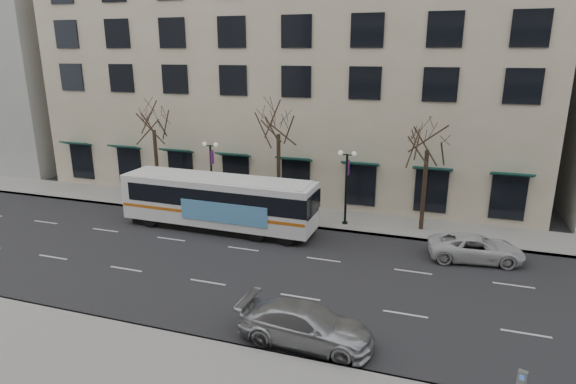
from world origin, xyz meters
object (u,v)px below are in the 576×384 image
at_px(pay_station, 522,381).
at_px(tree_far_right, 429,135).
at_px(lamp_post_right, 346,184).
at_px(city_bus, 219,201).
at_px(tree_far_left, 153,117).
at_px(silver_car, 306,325).
at_px(lamp_post_left, 212,173).
at_px(white_pickup, 476,248).
at_px(tree_far_mid, 278,120).

bearing_deg(pay_station, tree_far_right, 123.25).
bearing_deg(lamp_post_right, tree_far_right, 6.85).
xyz_separation_m(tree_far_right, city_bus, (-12.83, -3.81, -4.47)).
xyz_separation_m(tree_far_left, pay_station, (24.11, -16.10, -5.58)).
relative_size(lamp_post_right, silver_car, 0.93).
height_order(tree_far_left, city_bus, tree_far_left).
distance_m(tree_far_left, lamp_post_right, 15.48).
distance_m(lamp_post_left, white_pickup, 18.62).
distance_m(tree_far_mid, lamp_post_right, 6.41).
bearing_deg(lamp_post_right, white_pickup, -21.15).
bearing_deg(white_pickup, silver_car, 139.62).
bearing_deg(silver_car, tree_far_mid, 26.11).
height_order(lamp_post_left, silver_car, lamp_post_left).
bearing_deg(lamp_post_right, lamp_post_left, 180.00).
height_order(lamp_post_left, pay_station, lamp_post_left).
height_order(tree_far_left, white_pickup, tree_far_left).
xyz_separation_m(tree_far_mid, lamp_post_left, (-4.99, -0.60, -3.96)).
bearing_deg(city_bus, pay_station, -34.70).
relative_size(lamp_post_left, white_pickup, 1.00).
relative_size(lamp_post_left, lamp_post_right, 1.00).
bearing_deg(white_pickup, lamp_post_left, 72.18).
height_order(tree_far_mid, lamp_post_left, tree_far_mid).
bearing_deg(city_bus, tree_far_right, 17.82).
relative_size(lamp_post_left, silver_car, 0.93).
relative_size(tree_far_mid, silver_car, 1.53).
bearing_deg(tree_far_mid, silver_car, -66.65).
distance_m(tree_far_mid, city_bus, 6.86).
height_order(tree_far_right, white_pickup, tree_far_right).
height_order(city_bus, white_pickup, city_bus).
bearing_deg(white_pickup, city_bus, 82.21).
height_order(tree_far_right, lamp_post_right, tree_far_right).
bearing_deg(tree_far_left, lamp_post_left, -6.83).
height_order(tree_far_right, lamp_post_left, tree_far_right).
bearing_deg(white_pickup, pay_station, 176.19).
xyz_separation_m(tree_far_mid, silver_car, (6.32, -14.63, -6.10)).
relative_size(city_bus, white_pickup, 2.54).
relative_size(tree_far_left, city_bus, 0.63).
bearing_deg(pay_station, lamp_post_right, 139.35).
bearing_deg(lamp_post_left, city_bus, -56.05).
xyz_separation_m(city_bus, silver_car, (9.14, -10.82, -1.14)).
relative_size(silver_car, white_pickup, 1.07).
xyz_separation_m(lamp_post_right, city_bus, (-7.84, -3.21, -0.99)).
bearing_deg(white_pickup, tree_far_left, 72.84).
bearing_deg(tree_far_right, pay_station, -75.69).
relative_size(tree_far_right, lamp_post_left, 1.55).
bearing_deg(pay_station, silver_car, -171.74).
distance_m(city_bus, white_pickup, 16.09).
bearing_deg(silver_car, tree_far_right, -11.37).
bearing_deg(tree_far_left, silver_car, -41.89).
height_order(tree_far_left, pay_station, tree_far_left).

